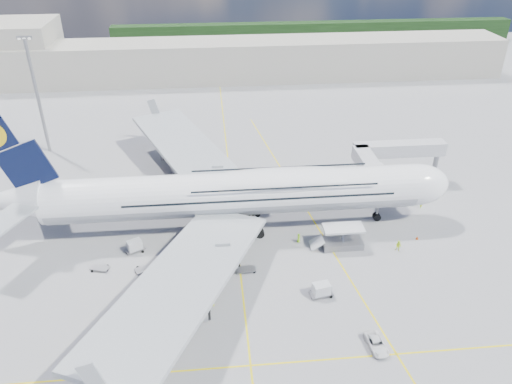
{
  "coord_description": "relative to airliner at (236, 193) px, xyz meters",
  "views": [
    {
      "loc": [
        -3.41,
        -61.64,
        48.42
      ],
      "look_at": [
        3.39,
        8.0,
        8.02
      ],
      "focal_mm": 35.0,
      "sensor_mm": 36.0,
      "label": 1
    }
  ],
  "objects": [
    {
      "name": "ground",
      "position": [
        -0.26,
        -10.0,
        -6.87
      ],
      "size": [
        300.0,
        300.0,
        0.0
      ],
      "primitive_type": "plane",
      "color": "gray",
      "rests_on": "ground"
    },
    {
      "name": "taxi_line_main",
      "position": [
        -0.26,
        -10.0,
        -6.86
      ],
      "size": [
        0.25,
        220.0,
        0.01
      ],
      "primitive_type": "cube",
      "color": "yellow",
      "rests_on": "ground"
    },
    {
      "name": "taxi_line_cross",
      "position": [
        -0.26,
        -30.0,
        -6.86
      ],
      "size": [
        120.0,
        0.25,
        0.01
      ],
      "primitive_type": "cube",
      "color": "yellow",
      "rests_on": "ground"
    },
    {
      "name": "taxi_line_diag",
      "position": [
        13.74,
        -0.0,
        -6.86
      ],
      "size": [
        14.16,
        99.06,
        0.01
      ],
      "primitive_type": "cube",
      "rotation": [
        0.0,
        0.0,
        0.14
      ],
      "color": "yellow",
      "rests_on": "ground"
    },
    {
      "name": "airliner",
      "position": [
        0.0,
        0.0,
        0.0
      ],
      "size": [
        77.26,
        79.15,
        23.71
      ],
      "color": "white",
      "rests_on": "ground"
    },
    {
      "name": "jet_bridge",
      "position": [
        29.55,
        10.94,
        -0.02
      ],
      "size": [
        18.8,
        12.1,
        8.5
      ],
      "color": "#B7B7BC",
      "rests_on": "ground"
    },
    {
      "name": "cargo_loader",
      "position": [
        16.56,
        -7.11,
        -5.62
      ],
      "size": [
        8.53,
        3.2,
        3.67
      ],
      "color": "silver",
      "rests_on": "ground"
    },
    {
      "name": "light_mast",
      "position": [
        -40.26,
        35.0,
        6.34
      ],
      "size": [
        3.0,
        0.7,
        25.5
      ],
      "color": "gray",
      "rests_on": "ground"
    },
    {
      "name": "terminal",
      "position": [
        -0.26,
        85.0,
        -0.87
      ],
      "size": [
        180.0,
        16.0,
        12.0
      ],
      "primitive_type": "cube",
      "color": "#B2AD9E",
      "rests_on": "ground"
    },
    {
      "name": "tree_line",
      "position": [
        39.74,
        130.0,
        -2.87
      ],
      "size": [
        160.0,
        6.0,
        8.0
      ],
      "primitive_type": "cube",
      "color": "#193814",
      "rests_on": "ground"
    },
    {
      "name": "dolly_row_a",
      "position": [
        -14.66,
        -10.4,
        -6.53
      ],
      "size": [
        3.36,
        2.63,
        0.44
      ],
      "rotation": [
        0.0,
        0.0,
        0.41
      ],
      "color": "gray",
      "rests_on": "ground"
    },
    {
      "name": "dolly_row_b",
      "position": [
        -21.6,
        -9.48,
        -6.56
      ],
      "size": [
        3.02,
        2.19,
        0.4
      ],
      "rotation": [
        0.0,
        0.0,
        -0.31
      ],
      "color": "gray",
      "rests_on": "ground"
    },
    {
      "name": "dolly_row_c",
      "position": [
        -2.6,
        -10.84,
        -5.94
      ],
      "size": [
        3.01,
        2.1,
        1.73
      ],
      "rotation": [
        0.0,
        0.0,
        0.26
      ],
      "color": "gray",
      "rests_on": "ground"
    },
    {
      "name": "dolly_back",
      "position": [
        -16.73,
        -5.21,
        -5.82
      ],
      "size": [
        3.48,
        2.85,
        1.94
      ],
      "rotation": [
        0.0,
        0.0,
        0.47
      ],
      "color": "gray",
      "rests_on": "ground"
    },
    {
      "name": "dolly_nose_far",
      "position": [
        10.84,
        -18.53,
        -5.76
      ],
      "size": [
        3.5,
        2.28,
        2.05
      ],
      "rotation": [
        0.0,
        0.0,
        0.18
      ],
      "color": "gray",
      "rests_on": "ground"
    },
    {
      "name": "dolly_nose_near",
      "position": [
        0.62,
        -12.05,
        -6.53
      ],
      "size": [
        3.06,
        1.82,
        0.43
      ],
      "rotation": [
        0.0,
        0.0,
        0.09
      ],
      "color": "gray",
      "rests_on": "ground"
    },
    {
      "name": "baggage_tug",
      "position": [
        -4.77,
        -14.89,
        -6.05
      ],
      "size": [
        3.25,
        2.31,
        1.85
      ],
      "rotation": [
        0.0,
        0.0,
        0.35
      ],
      "color": "white",
      "rests_on": "ground"
    },
    {
      "name": "catering_truck_inner",
      "position": [
        -9.13,
        22.45,
        -4.99
      ],
      "size": [
        7.2,
        4.62,
        3.98
      ],
      "rotation": [
        0.0,
        0.0,
        0.38
      ],
      "color": "gray",
      "rests_on": "ground"
    },
    {
      "name": "catering_truck_outer",
      "position": [
        -11.52,
        28.33,
        -5.03
      ],
      "size": [
        6.76,
        2.94,
        3.95
      ],
      "rotation": [
        0.0,
        0.0,
        -0.09
      ],
      "color": "gray",
      "rests_on": "ground"
    },
    {
      "name": "service_van",
      "position": [
        15.72,
        -28.73,
        -6.26
      ],
      "size": [
        2.46,
        4.58,
        1.22
      ],
      "primitive_type": "imported",
      "rotation": [
        0.0,
        0.0,
        0.1
      ],
      "color": "white",
      "rests_on": "ground"
    },
    {
      "name": "crew_nose",
      "position": [
        34.1,
        2.95,
        -6.02
      ],
      "size": [
        0.74,
        0.69,
        1.7
      ],
      "primitive_type": "imported",
      "rotation": [
        0.0,
        0.0,
        0.61
      ],
      "color": "#D6FF1A",
      "rests_on": "ground"
    },
    {
      "name": "crew_loader",
      "position": [
        25.39,
        -9.32,
        -5.9
      ],
      "size": [
        1.19,
        1.14,
        1.93
      ],
      "primitive_type": "imported",
      "rotation": [
        0.0,
        0.0,
        -0.63
      ],
      "color": "#D7FF1A",
      "rests_on": "ground"
    },
    {
      "name": "crew_wing",
      "position": [
        -4.56,
        -19.11,
        -6.07
      ],
      "size": [
        0.63,
        1.0,
        1.59
      ],
      "primitive_type": "imported",
      "rotation": [
        0.0,
        0.0,
        1.29
      ],
      "color": "#E9F619",
      "rests_on": "ground"
    },
    {
      "name": "crew_van",
      "position": [
        9.86,
        -5.33,
        -6.07
      ],
      "size": [
        0.58,
        0.83,
        1.6
      ],
      "primitive_type": "imported",
      "rotation": [
        0.0,
        0.0,
        1.66
      ],
      "color": "#90E317",
      "rests_on": "ground"
    },
    {
      "name": "crew_tug",
      "position": [
        -9.94,
        -20.59,
        -6.01
      ],
      "size": [
        1.27,
        1.01,
        1.72
      ],
      "primitive_type": "imported",
      "rotation": [
        0.0,
        0.0,
        0.39
      ],
      "color": "#AEF519",
      "rests_on": "ground"
    },
    {
      "name": "cone_nose",
      "position": [
        29.71,
        -6.47,
        -6.59
      ],
      "size": [
        0.46,
        0.46,
        0.59
      ],
      "color": "#FF570D",
      "rests_on": "ground"
    },
    {
      "name": "cone_wing_left_inner",
      "position": [
        -1.93,
        6.91,
        -6.61
      ],
      "size": [
        0.42,
        0.42,
        0.54
      ],
      "color": "#FF570D",
      "rests_on": "ground"
    },
    {
      "name": "cone_wing_left_outer",
      "position": [
        -6.49,
        27.07,
        -6.59
      ],
      "size": [
        0.45,
        0.45,
        0.58
      ],
      "color": "#FF570D",
      "rests_on": "ground"
    },
    {
      "name": "cone_wing_right_inner",
      "position": [
        -9.95,
        -21.63,
        -6.59
      ],
      "size": [
        0.46,
        0.46,
        0.58
      ],
      "color": "#FF570D",
      "rests_on": "ground"
    },
    {
      "name": "cone_wing_right_outer",
      "position": [
        -17.29,
        -17.6,
        -6.63
      ],
      "size": [
        0.39,
        0.39,
        0.49
      ],
      "color": "#FF570D",
      "rests_on": "ground"
    }
  ]
}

